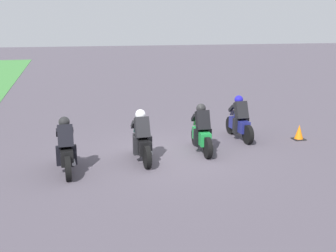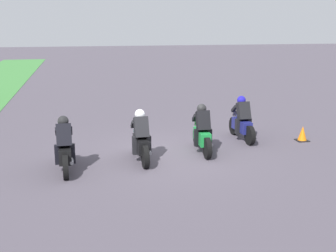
{
  "view_description": "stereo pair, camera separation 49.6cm",
  "coord_description": "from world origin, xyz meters",
  "px_view_note": "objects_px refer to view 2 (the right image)",
  "views": [
    {
      "loc": [
        -12.42,
        2.95,
        3.99
      ],
      "look_at": [
        -0.01,
        -0.03,
        0.9
      ],
      "focal_mm": 46.46,
      "sensor_mm": 36.0,
      "label": 1
    },
    {
      "loc": [
        -12.53,
        2.47,
        3.99
      ],
      "look_at": [
        -0.01,
        -0.03,
        0.9
      ],
      "focal_mm": 46.46,
      "sensor_mm": 36.0,
      "label": 2
    }
  ],
  "objects_px": {
    "rider_lane_b": "(202,133)",
    "traffic_cone": "(302,134)",
    "rider_lane_c": "(141,140)",
    "rider_lane_d": "(65,148)",
    "rider_lane_a": "(242,122)"
  },
  "relations": [
    {
      "from": "rider_lane_b",
      "to": "traffic_cone",
      "type": "bearing_deg",
      "value": -78.85
    },
    {
      "from": "rider_lane_b",
      "to": "traffic_cone",
      "type": "distance_m",
      "value": 3.78
    },
    {
      "from": "rider_lane_c",
      "to": "traffic_cone",
      "type": "relative_size",
      "value": 3.97
    },
    {
      "from": "rider_lane_b",
      "to": "rider_lane_d",
      "type": "distance_m",
      "value": 4.24
    },
    {
      "from": "rider_lane_c",
      "to": "traffic_cone",
      "type": "distance_m",
      "value": 5.81
    },
    {
      "from": "rider_lane_b",
      "to": "traffic_cone",
      "type": "relative_size",
      "value": 3.97
    },
    {
      "from": "rider_lane_a",
      "to": "rider_lane_d",
      "type": "relative_size",
      "value": 1.0
    },
    {
      "from": "rider_lane_d",
      "to": "traffic_cone",
      "type": "relative_size",
      "value": 3.97
    },
    {
      "from": "rider_lane_a",
      "to": "rider_lane_c",
      "type": "xyz_separation_m",
      "value": [
        -1.63,
        3.72,
        0.0
      ]
    },
    {
      "from": "traffic_cone",
      "to": "rider_lane_c",
      "type": "bearing_deg",
      "value": 100.43
    },
    {
      "from": "rider_lane_c",
      "to": "rider_lane_d",
      "type": "relative_size",
      "value": 1.0
    },
    {
      "from": "rider_lane_b",
      "to": "rider_lane_c",
      "type": "bearing_deg",
      "value": 105.87
    },
    {
      "from": "rider_lane_a",
      "to": "rider_lane_b",
      "type": "height_order",
      "value": "same"
    },
    {
      "from": "rider_lane_b",
      "to": "rider_lane_c",
      "type": "xyz_separation_m",
      "value": [
        -0.48,
        1.98,
        0.0
      ]
    },
    {
      "from": "rider_lane_b",
      "to": "rider_lane_d",
      "type": "bearing_deg",
      "value": 105.13
    }
  ]
}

